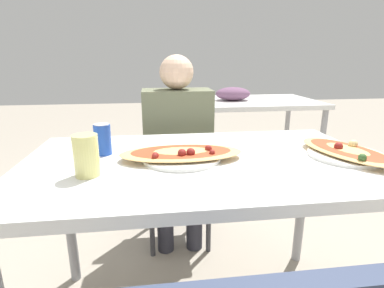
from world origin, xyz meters
TOP-DOWN VIEW (x-y plane):
  - dining_table at (0.00, 0.00)m, footprint 1.37×0.81m
  - chair_far_seated at (-0.04, 0.74)m, footprint 0.40×0.40m
  - person_seated at (-0.04, 0.62)m, footprint 0.40×0.25m
  - pizza_main at (-0.08, 0.01)m, footprint 0.47×0.31m
  - soda_can at (-0.39, 0.11)m, footprint 0.07×0.07m
  - drink_glass at (-0.40, -0.12)m, footprint 0.08×0.08m
  - pizza_second at (0.57, -0.05)m, footprint 0.31×0.46m
  - background_table at (0.73, 1.61)m, footprint 1.10×0.80m

SIDE VIEW (x-z plane):
  - chair_far_seated at x=-0.04m, z-range 0.06..1.00m
  - person_seated at x=-0.04m, z-range 0.11..1.28m
  - dining_table at x=0.00m, z-range 0.31..1.09m
  - background_table at x=0.73m, z-range 0.27..1.16m
  - pizza_second at x=0.57m, z-range 0.77..0.83m
  - pizza_main at x=-0.08m, z-range 0.77..0.83m
  - soda_can at x=-0.39m, z-range 0.78..0.90m
  - drink_glass at x=-0.40m, z-range 0.78..0.92m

